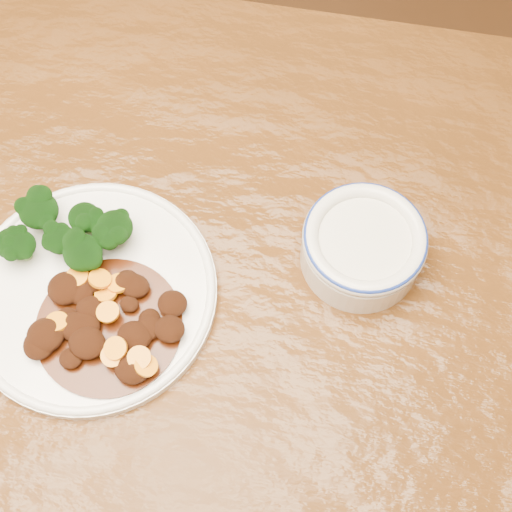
% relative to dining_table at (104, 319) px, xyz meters
% --- Properties ---
extents(ground, '(4.00, 4.00, 0.00)m').
position_rel_dining_table_xyz_m(ground, '(0.00, 0.00, -0.67)').
color(ground, '#442511').
rests_on(ground, ground).
extents(dining_table, '(1.60, 1.08, 0.75)m').
position_rel_dining_table_xyz_m(dining_table, '(0.00, 0.00, 0.00)').
color(dining_table, '#502A0E').
rests_on(dining_table, ground).
extents(dinner_plate, '(0.27, 0.27, 0.02)m').
position_rel_dining_table_xyz_m(dinner_plate, '(0.00, -0.00, 0.09)').
color(dinner_plate, white).
rests_on(dinner_plate, dining_table).
extents(broccoli_florets, '(0.14, 0.09, 0.05)m').
position_rel_dining_table_xyz_m(broccoli_florets, '(-0.04, 0.04, 0.12)').
color(broccoli_florets, '#7BA153').
rests_on(broccoli_florets, dinner_plate).
extents(mince_stew, '(0.16, 0.15, 0.03)m').
position_rel_dining_table_xyz_m(mince_stew, '(0.03, -0.03, 0.10)').
color(mince_stew, '#411707').
rests_on(mince_stew, dinner_plate).
extents(dip_bowl, '(0.13, 0.13, 0.06)m').
position_rel_dining_table_xyz_m(dip_bowl, '(0.27, 0.13, 0.11)').
color(dip_bowl, beige).
rests_on(dip_bowl, dining_table).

